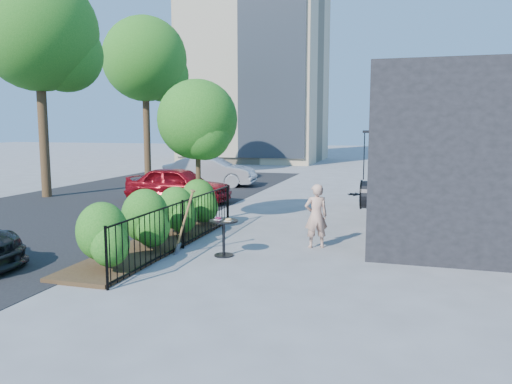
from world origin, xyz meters
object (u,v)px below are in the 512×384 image
(cafe_table, at_px, (224,231))
(woman, at_px, (316,216))
(street_tree_far, at_px, (146,64))
(shovel, at_px, (183,225))
(car_silver, at_px, (210,171))
(patio_tree, at_px, (199,125))
(car_red, at_px, (179,185))
(street_tree_near, at_px, (39,39))

(cafe_table, relative_size, woman, 0.57)
(street_tree_far, bearing_deg, woman, -49.14)
(shovel, bearing_deg, street_tree_far, 120.98)
(woman, relative_size, shovel, 1.00)
(car_silver, bearing_deg, patio_tree, -165.73)
(car_silver, bearing_deg, cafe_table, -162.65)
(cafe_table, height_order, woman, woman)
(street_tree_far, distance_m, woman, 18.00)
(patio_tree, height_order, cafe_table, patio_tree)
(shovel, xyz_separation_m, car_silver, (-3.99, 11.59, 0.04))
(street_tree_far, bearing_deg, car_red, -55.13)
(street_tree_near, bearing_deg, car_red, 1.75)
(patio_tree, relative_size, shovel, 2.73)
(patio_tree, bearing_deg, shovel, -73.26)
(patio_tree, relative_size, street_tree_far, 0.48)
(shovel, bearing_deg, car_red, 115.94)
(street_tree_near, height_order, car_red, street_tree_near)
(car_red, bearing_deg, street_tree_near, 91.90)
(woman, distance_m, car_silver, 12.12)
(car_red, bearing_deg, cafe_table, -147.69)
(patio_tree, relative_size, street_tree_near, 0.48)
(street_tree_near, relative_size, cafe_table, 10.12)
(street_tree_near, xyz_separation_m, car_silver, (4.69, 5.14, -5.24))
(street_tree_near, xyz_separation_m, shovel, (8.68, -6.45, -5.28))
(car_red, xyz_separation_m, car_silver, (-0.77, 4.97, 0.03))
(shovel, bearing_deg, patio_tree, 106.74)
(woman, xyz_separation_m, car_red, (-5.82, 5.20, -0.08))
(street_tree_near, relative_size, woman, 5.72)
(patio_tree, relative_size, cafe_table, 4.82)
(street_tree_near, distance_m, shovel, 12.04)
(patio_tree, bearing_deg, car_red, 123.66)
(street_tree_near, bearing_deg, cafe_table, -33.53)
(shovel, relative_size, car_silver, 0.35)
(street_tree_far, distance_m, car_red, 10.91)
(patio_tree, height_order, woman, patio_tree)
(patio_tree, bearing_deg, cafe_table, -59.52)
(patio_tree, distance_m, street_tree_far, 13.95)
(street_tree_near, bearing_deg, woman, -24.07)
(woman, height_order, car_red, woman)
(car_red, bearing_deg, street_tree_far, 35.02)
(shovel, bearing_deg, car_silver, 108.98)
(patio_tree, relative_size, car_silver, 0.96)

